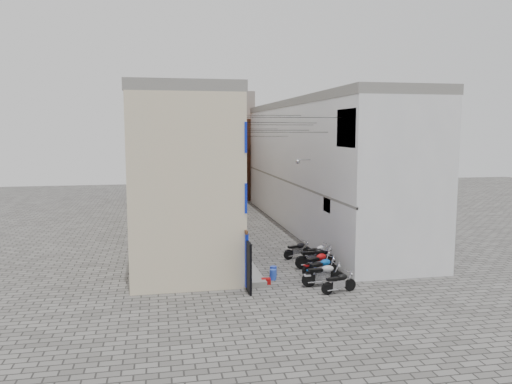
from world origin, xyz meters
TOP-DOWN VIEW (x-y plane):
  - ground at (0.00, 0.00)m, footprint 90.00×90.00m
  - plinth at (-2.05, 13.00)m, footprint 0.90×26.00m
  - building_left at (-4.98, 12.95)m, footprint 5.10×27.00m
  - building_right at (5.00, 13.00)m, footprint 5.94×26.00m
  - building_far_brick_left at (-2.00, 28.00)m, footprint 6.00×6.00m
  - building_far_brick_right at (3.00, 30.00)m, footprint 5.00×6.00m
  - building_far_concrete at (0.00, 34.00)m, footprint 8.00×5.00m
  - far_shopfront at (0.00, 25.20)m, footprint 2.00×0.30m
  - overhead_wires at (0.00, 7.64)m, footprint 5.80×13.02m
  - motorcycle_a at (1.25, -1.29)m, footprint 1.77×0.92m
  - motorcycle_b at (0.89, -0.27)m, footprint 1.98×0.68m
  - motorcycle_c at (1.17, 0.72)m, footprint 2.03×1.33m
  - motorcycle_d at (1.26, 1.57)m, footprint 2.11×1.57m
  - motorcycle_e at (1.45, 2.57)m, footprint 2.14×0.75m
  - motorcycle_f at (1.90, 3.53)m, footprint 1.99×1.15m
  - motorcycle_g at (1.12, 4.65)m, footprint 1.83×1.08m
  - person_a at (-1.70, 6.03)m, footprint 0.57×0.71m
  - person_b at (-1.87, 5.06)m, footprint 0.69×0.87m
  - water_jug_near at (-1.09, 1.08)m, footprint 0.38×0.38m
  - water_jug_far at (-0.97, 1.51)m, footprint 0.34×0.34m
  - red_crate at (-1.55, 0.50)m, footprint 0.44×0.35m

SIDE VIEW (x-z plane):
  - ground at x=0.00m, z-range 0.00..0.00m
  - plinth at x=-2.05m, z-range 0.00..0.25m
  - red_crate at x=-1.55m, z-range 0.00..0.26m
  - water_jug_near at x=-1.09m, z-range 0.00..0.48m
  - water_jug_far at x=-0.97m, z-range 0.00..0.51m
  - motorcycle_a at x=1.25m, z-range 0.00..0.98m
  - motorcycle_g at x=1.12m, z-range 0.00..1.01m
  - motorcycle_f at x=1.90m, z-range 0.00..1.10m
  - motorcycle_c at x=1.17m, z-range 0.00..1.13m
  - motorcycle_b at x=0.89m, z-range 0.00..1.14m
  - motorcycle_d at x=1.26m, z-range 0.00..1.19m
  - motorcycle_e at x=1.45m, z-range 0.00..1.23m
  - person_a at x=-1.70m, z-range 0.25..1.96m
  - person_b at x=-1.87m, z-range 0.25..2.00m
  - far_shopfront at x=0.00m, z-range 0.00..2.40m
  - building_far_brick_right at x=3.00m, z-range 0.00..8.00m
  - building_left at x=-4.98m, z-range 0.00..9.00m
  - building_right at x=5.00m, z-range 0.01..9.01m
  - building_far_brick_left at x=-2.00m, z-range 0.00..10.00m
  - building_far_concrete at x=0.00m, z-range 0.00..11.00m
  - overhead_wires at x=0.00m, z-range 6.46..7.79m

